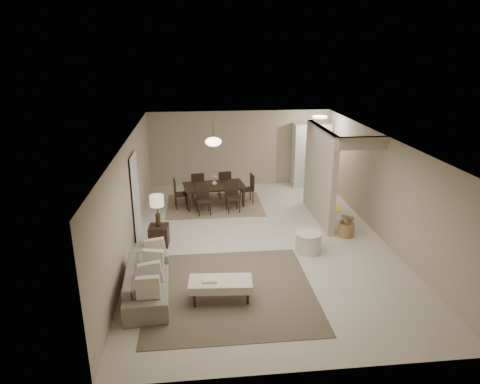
{
  "coord_description": "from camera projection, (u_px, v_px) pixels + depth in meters",
  "views": [
    {
      "loc": [
        -1.47,
        -9.41,
        4.49
      ],
      "look_at": [
        -0.41,
        0.59,
        1.05
      ],
      "focal_mm": 32.0,
      "sensor_mm": 36.0,
      "label": 1
    }
  ],
  "objects": [
    {
      "name": "back_wall",
      "position": [
        240.0,
        148.0,
        14.28
      ],
      "size": [
        6.0,
        0.0,
        6.0
      ],
      "primitive_type": "plane",
      "rotation": [
        1.57,
        0.0,
        0.0
      ],
      "color": "tan",
      "rests_on": "floor"
    },
    {
      "name": "floor",
      "position": [
        259.0,
        240.0,
        10.45
      ],
      "size": [
        9.0,
        9.0,
        0.0
      ],
      "primitive_type": "plane",
      "color": "beige",
      "rests_on": "ground"
    },
    {
      "name": "left_wall",
      "position": [
        130.0,
        196.0,
        9.75
      ],
      "size": [
        0.0,
        9.0,
        9.0
      ],
      "primitive_type": "plane",
      "rotation": [
        1.57,
        0.0,
        1.57
      ],
      "color": "tan",
      "rests_on": "floor"
    },
    {
      "name": "dining_table",
      "position": [
        214.0,
        195.0,
        12.63
      ],
      "size": [
        1.88,
        1.2,
        0.62
      ],
      "primitive_type": "imported",
      "rotation": [
        0.0,
        0.0,
        0.13
      ],
      "color": "black",
      "rests_on": "dining_rug"
    },
    {
      "name": "sofa",
      "position": [
        148.0,
        282.0,
        8.02
      ],
      "size": [
        2.03,
        0.88,
        0.58
      ],
      "primitive_type": "imported",
      "rotation": [
        0.0,
        0.0,
        1.62
      ],
      "color": "gray",
      "rests_on": "floor"
    },
    {
      "name": "pendant_light",
      "position": [
        213.0,
        142.0,
        12.11
      ],
      "size": [
        0.46,
        0.46,
        0.71
      ],
      "color": "#42311C",
      "rests_on": "ceiling"
    },
    {
      "name": "right_wall",
      "position": [
        382.0,
        187.0,
        10.35
      ],
      "size": [
        0.0,
        9.0,
        9.0
      ],
      "primitive_type": "plane",
      "rotation": [
        1.57,
        0.0,
        -1.57
      ],
      "color": "tan",
      "rests_on": "floor"
    },
    {
      "name": "pantry_cabinet",
      "position": [
        311.0,
        155.0,
        14.25
      ],
      "size": [
        1.2,
        0.55,
        2.1
      ],
      "primitive_type": "cube",
      "color": "silver",
      "rests_on": "floor"
    },
    {
      "name": "table_lamp",
      "position": [
        157.0,
        203.0,
        9.84
      ],
      "size": [
        0.32,
        0.32,
        0.76
      ],
      "color": "#42311C",
      "rests_on": "side_table"
    },
    {
      "name": "ceiling",
      "position": [
        261.0,
        139.0,
        9.64
      ],
      "size": [
        9.0,
        9.0,
        0.0
      ],
      "primitive_type": "plane",
      "rotation": [
        3.14,
        0.0,
        0.0
      ],
      "color": "white",
      "rests_on": "back_wall"
    },
    {
      "name": "yellow_mat",
      "position": [
        326.0,
        208.0,
        12.52
      ],
      "size": [
        0.91,
        0.65,
        0.01
      ],
      "primitive_type": "cube",
      "rotation": [
        0.0,
        0.0,
        -0.19
      ],
      "color": "yellow",
      "rests_on": "floor"
    },
    {
      "name": "vase",
      "position": [
        214.0,
        183.0,
        12.5
      ],
      "size": [
        0.2,
        0.2,
        0.16
      ],
      "primitive_type": "imported",
      "rotation": [
        0.0,
        0.0,
        -0.43
      ],
      "color": "silver",
      "rests_on": "dining_table"
    },
    {
      "name": "flush_light",
      "position": [
        320.0,
        117.0,
        12.9
      ],
      "size": [
        0.44,
        0.44,
        0.05
      ],
      "primitive_type": "cylinder",
      "color": "white",
      "rests_on": "ceiling"
    },
    {
      "name": "ottoman_bench",
      "position": [
        221.0,
        284.0,
        7.86
      ],
      "size": [
        1.2,
        0.62,
        0.42
      ],
      "rotation": [
        0.0,
        0.0,
        -0.07
      ],
      "color": "beige",
      "rests_on": "living_rug"
    },
    {
      "name": "dining_chairs",
      "position": [
        214.0,
        191.0,
        12.59
      ],
      "size": [
        2.38,
        1.84,
        0.87
      ],
      "color": "black",
      "rests_on": "dining_rug"
    },
    {
      "name": "wicker_basket",
      "position": [
        346.0,
        230.0,
        10.62
      ],
      "size": [
        0.39,
        0.39,
        0.33
      ],
      "primitive_type": "cylinder",
      "rotation": [
        0.0,
        0.0,
        -0.01
      ],
      "color": "olive",
      "rests_on": "floor"
    },
    {
      "name": "dining_rug",
      "position": [
        215.0,
        205.0,
        12.73
      ],
      "size": [
        2.8,
        2.1,
        0.01
      ],
      "primitive_type": "cube",
      "color": "#806B4F",
      "rests_on": "floor"
    },
    {
      "name": "living_rug",
      "position": [
        230.0,
        290.0,
        8.27
      ],
      "size": [
        3.2,
        3.2,
        0.01
      ],
      "primitive_type": "cube",
      "color": "brown",
      "rests_on": "floor"
    },
    {
      "name": "doorway",
      "position": [
        135.0,
        197.0,
        10.39
      ],
      "size": [
        0.04,
        0.9,
        2.04
      ],
      "primitive_type": "cube",
      "color": "black",
      "rests_on": "floor"
    },
    {
      "name": "round_pouf",
      "position": [
        308.0,
        242.0,
        9.77
      ],
      "size": [
        0.6,
        0.6,
        0.47
      ],
      "primitive_type": "cylinder",
      "color": "beige",
      "rests_on": "floor"
    },
    {
      "name": "partition",
      "position": [
        319.0,
        174.0,
        11.4
      ],
      "size": [
        0.15,
        2.5,
        2.5
      ],
      "primitive_type": "cube",
      "color": "tan",
      "rests_on": "floor"
    },
    {
      "name": "side_table",
      "position": [
        159.0,
        235.0,
        10.1
      ],
      "size": [
        0.47,
        0.47,
        0.49
      ],
      "primitive_type": "cube",
      "rotation": [
        0.0,
        0.0,
        -0.06
      ],
      "color": "black",
      "rests_on": "floor"
    }
  ]
}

